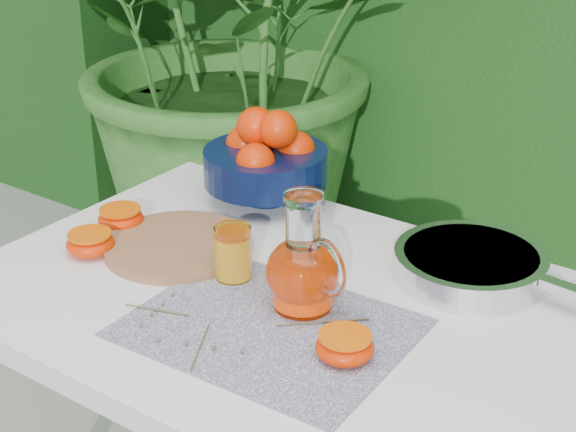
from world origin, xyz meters
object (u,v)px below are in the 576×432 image
Objects in this scene: white_table at (281,337)px; saute_pan at (472,264)px; cutting_board at (178,246)px; fruit_bowl at (266,158)px; juice_pitcher at (304,269)px.

saute_pan is at bearing 44.63° from white_table.
white_table is at bearing -4.82° from cutting_board.
white_table is 3.84× the size of cutting_board.
juice_pitcher is (0.30, -0.30, -0.02)m from fruit_bowl.
saute_pan is (0.47, -0.06, -0.06)m from fruit_bowl.
saute_pan is at bearing 54.59° from juice_pitcher.
white_table is at bearing -135.37° from saute_pan.
juice_pitcher reaches higher than white_table.
cutting_board reaches higher than white_table.
fruit_bowl is 0.47m from saute_pan.
juice_pitcher is at bearing -125.41° from saute_pan.
juice_pitcher is at bearing -16.74° from white_table.
juice_pitcher reaches higher than cutting_board.
white_table is 0.34m from saute_pan.
fruit_bowl is at bearing 172.55° from saute_pan.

